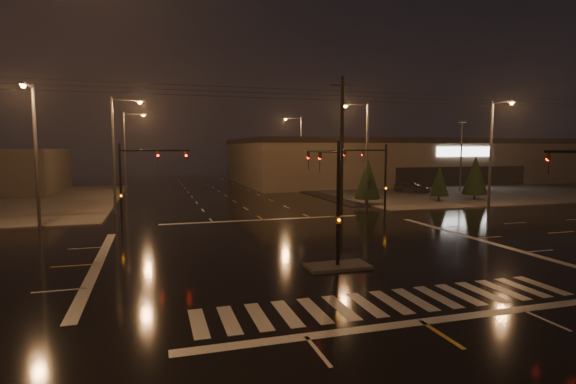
# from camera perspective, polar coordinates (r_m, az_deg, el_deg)

# --- Properties ---
(ground) EXTENTS (140.00, 140.00, 0.00)m
(ground) POSITION_cam_1_polar(r_m,az_deg,el_deg) (25.35, 2.74, -7.32)
(ground) COLOR black
(ground) RESTS_ON ground
(sidewalk_ne) EXTENTS (36.00, 36.00, 0.12)m
(sidewalk_ne) POSITION_cam_1_polar(r_m,az_deg,el_deg) (65.84, 18.86, 0.38)
(sidewalk_ne) COLOR #413E3A
(sidewalk_ne) RESTS_ON ground
(median_island) EXTENTS (3.00, 1.60, 0.15)m
(median_island) POSITION_cam_1_polar(r_m,az_deg,el_deg) (21.71, 6.31, -9.34)
(median_island) COLOR #413E3A
(median_island) RESTS_ON ground
(crosswalk) EXTENTS (15.00, 2.60, 0.01)m
(crosswalk) POSITION_cam_1_polar(r_m,az_deg,el_deg) (17.44, 12.93, -13.44)
(crosswalk) COLOR beige
(crosswalk) RESTS_ON ground
(stop_bar_near) EXTENTS (16.00, 0.50, 0.01)m
(stop_bar_near) POSITION_cam_1_polar(r_m,az_deg,el_deg) (15.85, 16.64, -15.52)
(stop_bar_near) COLOR beige
(stop_bar_near) RESTS_ON ground
(stop_bar_far) EXTENTS (16.00, 0.50, 0.01)m
(stop_bar_far) POSITION_cam_1_polar(r_m,az_deg,el_deg) (35.72, -3.16, -3.54)
(stop_bar_far) COLOR beige
(stop_bar_far) RESTS_ON ground
(parking_lot) EXTENTS (50.00, 24.00, 0.08)m
(parking_lot) POSITION_cam_1_polar(r_m,az_deg,el_deg) (67.34, 23.31, 0.32)
(parking_lot) COLOR black
(parking_lot) RESTS_ON ground
(retail_building) EXTENTS (60.20, 28.30, 7.20)m
(retail_building) POSITION_cam_1_polar(r_m,az_deg,el_deg) (81.70, 15.27, 4.08)
(retail_building) COLOR brown
(retail_building) RESTS_ON ground
(signal_mast_median) EXTENTS (0.25, 4.59, 6.00)m
(signal_mast_median) POSITION_cam_1_polar(r_m,az_deg,el_deg) (21.93, 5.46, 0.58)
(signal_mast_median) COLOR black
(signal_mast_median) RESTS_ON ground
(signal_mast_ne) EXTENTS (4.84, 1.86, 6.00)m
(signal_mast_ne) POSITION_cam_1_polar(r_m,az_deg,el_deg) (37.90, 11.24, 2.64)
(signal_mast_ne) COLOR black
(signal_mast_ne) RESTS_ON ground
(signal_mast_nw) EXTENTS (4.84, 1.86, 6.00)m
(signal_mast_nw) POSITION_cam_1_polar(r_m,az_deg,el_deg) (33.50, -18.84, 2.08)
(signal_mast_nw) COLOR black
(signal_mast_nw) RESTS_ON ground
(streetlight_1) EXTENTS (2.77, 0.32, 10.00)m
(streetlight_1) POSITION_cam_1_polar(r_m,az_deg,el_deg) (41.39, -20.89, 5.41)
(streetlight_1) COLOR #38383A
(streetlight_1) RESTS_ON ground
(streetlight_2) EXTENTS (2.77, 0.32, 10.00)m
(streetlight_2) POSITION_cam_1_polar(r_m,az_deg,el_deg) (57.37, -19.76, 5.38)
(streetlight_2) COLOR #38383A
(streetlight_2) RESTS_ON ground
(streetlight_3) EXTENTS (2.77, 0.32, 10.00)m
(streetlight_3) POSITION_cam_1_polar(r_m,az_deg,el_deg) (43.84, 9.63, 5.68)
(streetlight_3) COLOR #38383A
(streetlight_3) RESTS_ON ground
(streetlight_4) EXTENTS (2.77, 0.32, 10.00)m
(streetlight_4) POSITION_cam_1_polar(r_m,az_deg,el_deg) (62.40, 1.42, 5.69)
(streetlight_4) COLOR #38383A
(streetlight_4) RESTS_ON ground
(streetlight_5) EXTENTS (0.32, 2.77, 10.00)m
(streetlight_5) POSITION_cam_1_polar(r_m,az_deg,el_deg) (35.33, -29.52, 5.09)
(streetlight_5) COLOR #38383A
(streetlight_5) RESTS_ON ground
(streetlight_6) EXTENTS (0.32, 2.77, 10.00)m
(streetlight_6) POSITION_cam_1_polar(r_m,az_deg,el_deg) (45.88, 24.64, 5.24)
(streetlight_6) COLOR #38383A
(streetlight_6) RESTS_ON ground
(utility_pole_1) EXTENTS (2.20, 0.32, 12.00)m
(utility_pole_1) POSITION_cam_1_polar(r_m,az_deg,el_deg) (40.69, 6.86, 6.19)
(utility_pole_1) COLOR black
(utility_pole_1) RESTS_ON ground
(conifer_0) EXTENTS (2.56, 2.56, 4.71)m
(conifer_0) POSITION_cam_1_polar(r_m,az_deg,el_deg) (45.02, 10.07, 1.72)
(conifer_0) COLOR black
(conifer_0) RESTS_ON ground
(conifer_1) EXTENTS (2.00, 2.00, 3.82)m
(conifer_1) POSITION_cam_1_polar(r_m,az_deg,el_deg) (49.75, 18.65, 1.35)
(conifer_1) COLOR black
(conifer_1) RESTS_ON ground
(conifer_2) EXTENTS (2.69, 2.69, 4.90)m
(conifer_2) POSITION_cam_1_polar(r_m,az_deg,el_deg) (52.50, 22.68, 2.01)
(conifer_2) COLOR black
(conifer_2) RESTS_ON ground
(car_parked) EXTENTS (4.07, 4.69, 1.52)m
(car_parked) POSITION_cam_1_polar(r_m,az_deg,el_deg) (58.63, 15.47, 0.57)
(car_parked) COLOR black
(car_parked) RESTS_ON ground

